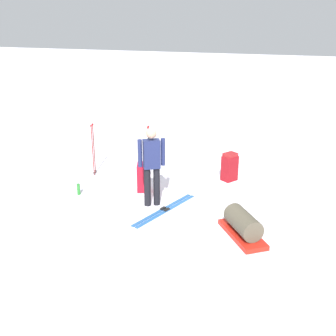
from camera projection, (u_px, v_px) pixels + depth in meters
The scene contains 9 objects.
ground_plane at pixel (168, 197), 9.19m from camera, with size 80.00×80.00×0.00m, color white.
skier_standing at pixel (152, 163), 8.50m from camera, with size 0.37×0.50×1.70m.
ski_pair_near at pixel (165, 210), 8.55m from camera, with size 1.87×0.73×0.05m.
backpack_large_dark at pixel (144, 177), 9.39m from camera, with size 0.33×0.37×0.71m.
backpack_bright at pixel (230, 167), 10.05m from camera, with size 0.43×0.41×0.70m.
ski_poles_planted_near at pixel (149, 150), 10.00m from camera, with size 0.16×0.10×1.35m.
ski_poles_planted_far at pixel (93, 147), 10.31m from camera, with size 0.21×0.11×1.32m.
gear_sled at pixel (243, 225), 7.47m from camera, with size 1.22×1.08×0.49m.
thermos_bottle at pixel (79, 189), 9.29m from camera, with size 0.07×0.07×0.26m, color #287C2A.
Camera 1 is at (7.88, 2.93, 3.78)m, focal length 43.80 mm.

